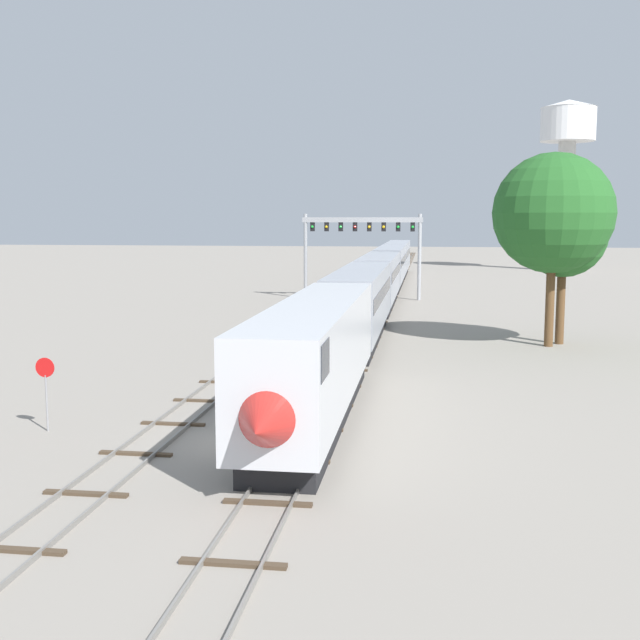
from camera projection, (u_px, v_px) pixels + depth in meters
name	position (u px, v px, depth m)	size (l,w,h in m)	color
ground_plane	(248.00, 443.00, 28.55)	(400.00, 400.00, 0.00)	gray
track_main	(388.00, 291.00, 87.19)	(2.60, 200.00, 0.16)	slate
track_near	(313.00, 311.00, 68.30)	(2.60, 160.00, 0.16)	slate
passenger_train	(380.00, 279.00, 71.95)	(3.04, 102.36, 4.80)	silver
signal_gantry	(362.00, 236.00, 78.20)	(12.10, 0.49, 8.59)	#999BA0
water_tower	(567.00, 141.00, 119.48)	(8.40, 8.40, 26.08)	beige
stop_sign	(46.00, 384.00, 29.87)	(0.76, 0.08, 2.88)	gray
trackside_tree_left	(563.00, 234.00, 50.13)	(5.63, 5.63, 9.99)	brown
trackside_tree_mid	(553.00, 213.00, 48.96)	(7.57, 7.57, 12.27)	brown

